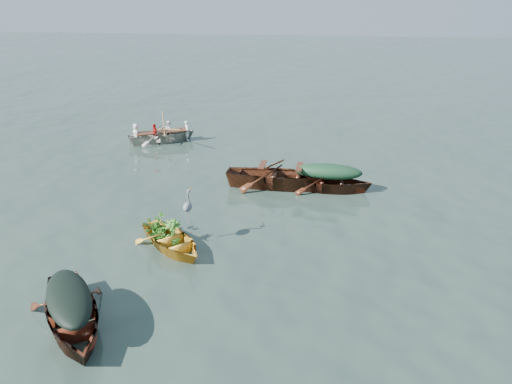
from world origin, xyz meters
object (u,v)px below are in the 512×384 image
(heron, at_px, (188,212))
(open_wooden_boat, at_px, (281,187))
(dark_covered_boat, at_px, (74,327))
(green_tarp_boat, at_px, (327,191))
(yellow_dinghy, at_px, (172,248))
(rowed_boat, at_px, (163,142))

(heron, bearing_deg, open_wooden_boat, 19.73)
(dark_covered_boat, xyz_separation_m, green_tarp_boat, (4.79, 8.23, 0.00))
(dark_covered_boat, height_order, open_wooden_boat, open_wooden_boat)
(green_tarp_boat, bearing_deg, yellow_dinghy, 142.81)
(green_tarp_boat, bearing_deg, dark_covered_boat, 151.84)
(yellow_dinghy, distance_m, heron, 1.03)
(yellow_dinghy, height_order, heron, heron)
(green_tarp_boat, distance_m, open_wooden_boat, 1.59)
(heron, bearing_deg, rowed_boat, 66.89)
(rowed_boat, bearing_deg, heron, 172.30)
(open_wooden_boat, bearing_deg, dark_covered_boat, 159.00)
(rowed_boat, bearing_deg, green_tarp_boat, -153.35)
(dark_covered_boat, xyz_separation_m, rowed_boat, (-2.61, 12.94, 0.00))
(green_tarp_boat, bearing_deg, open_wooden_boat, 90.00)
(yellow_dinghy, xyz_separation_m, rowed_boat, (-3.52, 9.46, 0.00))
(dark_covered_boat, xyz_separation_m, open_wooden_boat, (3.20, 8.29, 0.00))
(yellow_dinghy, bearing_deg, green_tarp_boat, 4.49)
(dark_covered_boat, distance_m, rowed_boat, 13.20)
(rowed_boat, xyz_separation_m, heron, (3.86, -9.03, 0.87))
(dark_covered_boat, xyz_separation_m, heron, (1.26, 3.91, 0.87))
(yellow_dinghy, relative_size, dark_covered_boat, 0.77)
(yellow_dinghy, bearing_deg, rowed_boat, 64.13)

